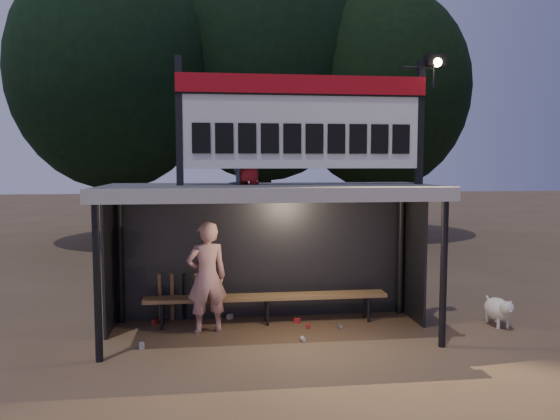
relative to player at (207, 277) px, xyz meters
name	(u,v)px	position (x,y,z in m)	size (l,w,h in m)	color
ground	(270,334)	(0.97, -0.21, -0.88)	(80.00, 80.00, 0.00)	brown
player	(207,277)	(0.00, 0.00, 0.00)	(0.64, 0.42, 1.75)	white
child_a	(238,150)	(0.50, -0.02, 1.98)	(0.52, 0.40, 1.07)	gray
child_b	(248,152)	(0.65, -0.05, 1.95)	(0.49, 0.32, 1.01)	#A41919
dugout_shelter	(269,214)	(0.97, 0.03, 0.97)	(5.10, 2.08, 2.32)	#3F3F41
scoreboard_assembly	(307,119)	(1.53, -0.22, 2.45)	(4.10, 0.27, 1.99)	black
bench	(267,298)	(0.97, 0.34, -0.44)	(4.00, 0.35, 0.48)	#987348
tree_left	(113,73)	(-3.03, 9.79, 4.64)	(6.46, 6.46, 9.27)	#311F15
tree_mid	(264,64)	(1.97, 11.29, 5.29)	(7.22, 7.22, 10.36)	black
tree_right	(381,90)	(5.97, 10.29, 4.31)	(6.08, 6.08, 8.72)	#2F1F15
dog	(499,309)	(4.71, -0.26, -0.60)	(0.36, 0.81, 0.49)	white
bats	(178,297)	(-0.49, 0.61, -0.45)	(0.67, 0.35, 0.84)	#9D7649
litter	(253,327)	(0.71, 0.03, -0.84)	(3.13, 1.45, 0.08)	#AF241E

